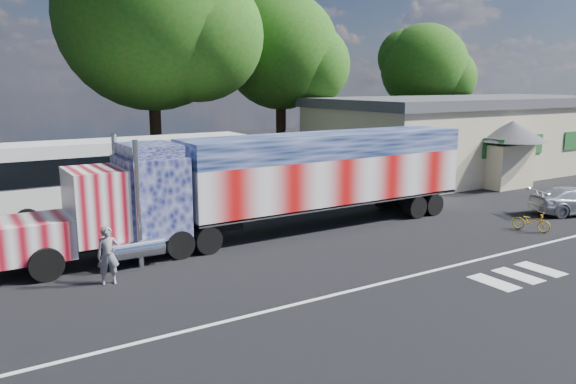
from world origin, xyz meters
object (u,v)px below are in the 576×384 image
woman (108,255)px  tree_ne_a (283,52)px  bicycle (531,222)px  tree_n_mid (154,17)px  tree_far_ne (426,68)px  parked_car (576,201)px  semi_truck (279,180)px  coach_bus (126,175)px

woman → tree_ne_a: (16.61, 16.80, 7.32)m
bicycle → tree_n_mid: tree_n_mid is taller
tree_n_mid → tree_far_ne: bearing=4.5°
bicycle → tree_far_ne: bearing=35.7°
parked_car → tree_n_mid: (-14.06, 18.44, 9.36)m
parked_car → woman: woman is taller
tree_ne_a → tree_far_ne: 15.23m
tree_n_mid → semi_truck: bearing=-89.1°
tree_far_ne → tree_n_mid: bearing=-175.5°
woman → coach_bus: bearing=82.3°
coach_bus → woman: 9.96m
bicycle → woman: bearing=150.6°
semi_truck → bicycle: semi_truck is taller
parked_car → woman: bearing=106.0°
coach_bus → woman: coach_bus is taller
semi_truck → bicycle: bearing=-30.3°
bicycle → tree_ne_a: (-0.25, 19.81, 7.84)m
woman → tree_ne_a: tree_ne_a is taller
coach_bus → bicycle: size_ratio=7.86×
woman → bicycle: (16.86, -3.01, -0.51)m
tree_far_ne → bicycle: bearing=-125.0°
bicycle → semi_truck: bearing=130.5°
coach_bus → tree_far_ne: tree_far_ne is taller
tree_n_mid → tree_far_ne: 24.57m
coach_bus → parked_car: size_ratio=2.78×
parked_car → tree_n_mid: size_ratio=0.28×
semi_truck → coach_bus: bearing=121.9°
semi_truck → coach_bus: (-4.34, 6.97, -0.39)m
semi_truck → coach_bus: semi_truck is taller
bicycle → tree_n_mid: (-9.46, 19.30, 9.59)m
tree_n_mid → tree_ne_a: bearing=3.2°
bicycle → tree_ne_a: bearing=71.5°
bicycle → tree_ne_a: tree_ne_a is taller
semi_truck → parked_car: 14.65m
tree_ne_a → tree_far_ne: size_ratio=1.11×
parked_car → tree_far_ne: (10.29, 20.37, 6.74)m
bicycle → tree_far_ne: (14.89, 21.23, 6.96)m
semi_truck → parked_car: bearing=-18.2°
semi_truck → tree_far_ne: 29.32m
woman → semi_truck: bearing=29.1°
woman → tree_far_ne: (31.75, 18.22, 6.45)m
tree_n_mid → tree_far_ne: size_ratio=1.41×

